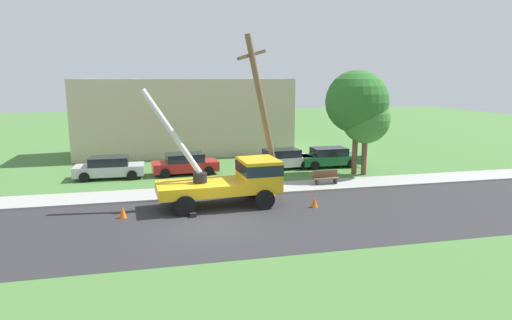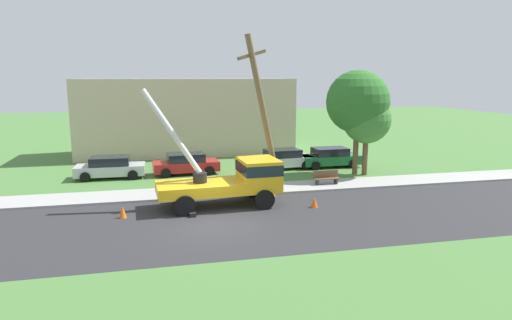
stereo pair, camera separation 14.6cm
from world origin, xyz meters
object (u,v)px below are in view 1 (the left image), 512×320
object	(u,v)px
utility_truck	(234,178)
roadside_tree_far	(357,102)
traffic_cone_curbside	(272,192)
park_bench	(326,178)
traffic_cone_behind	(123,212)
parked_sedan_silver	(109,167)
parked_sedan_white	(282,159)
roadside_tree_near	(366,120)
traffic_cone_ahead	(314,202)
leaning_utility_pole	(264,115)
parked_sedan_red	(185,164)
parked_sedan_green	(329,157)

from	to	relation	value
utility_truck	roadside_tree_far	xyz separation A→B (m)	(9.31, 5.46, 3.49)
traffic_cone_curbside	park_bench	bearing A→B (deg)	24.49
traffic_cone_behind	park_bench	world-z (taller)	park_bench
traffic_cone_behind	park_bench	bearing A→B (deg)	18.32
traffic_cone_behind	parked_sedan_silver	size ratio (longest dim) A/B	0.13
traffic_cone_curbside	parked_sedan_white	world-z (taller)	parked_sedan_white
traffic_cone_behind	parked_sedan_white	world-z (taller)	parked_sedan_white
traffic_cone_behind	utility_truck	bearing A→B (deg)	10.42
roadside_tree_near	traffic_cone_ahead	bearing A→B (deg)	-132.52
leaning_utility_pole	parked_sedan_red	size ratio (longest dim) A/B	1.95
utility_truck	traffic_cone_curbside	xyz separation A→B (m)	(2.31, 1.10, -1.13)
traffic_cone_behind	parked_sedan_silver	world-z (taller)	parked_sedan_silver
utility_truck	parked_sedan_red	size ratio (longest dim) A/B	1.53
parked_sedan_red	roadside_tree_near	xyz separation A→B (m)	(11.78, -2.99, 3.03)
utility_truck	traffic_cone_behind	xyz separation A→B (m)	(-5.53, -1.02, -1.13)
parked_sedan_green	utility_truck	bearing A→B (deg)	-136.18
roadside_tree_far	parked_sedan_green	bearing A→B (deg)	103.73
parked_sedan_green	roadside_tree_far	world-z (taller)	roadside_tree_far
utility_truck	parked_sedan_red	xyz separation A→B (m)	(-1.92, 8.13, -0.70)
parked_sedan_red	parked_sedan_silver	bearing A→B (deg)	-178.00
traffic_cone_behind	roadside_tree_near	bearing A→B (deg)	21.78
parked_sedan_silver	parked_sedan_white	size ratio (longest dim) A/B	0.98
traffic_cone_behind	parked_sedan_red	xyz separation A→B (m)	(3.61, 9.14, 0.43)
parked_sedan_white	roadside_tree_near	bearing A→B (deg)	-33.83
parked_sedan_green	roadside_tree_near	distance (m)	4.54
traffic_cone_ahead	parked_sedan_green	size ratio (longest dim) A/B	0.13
utility_truck	traffic_cone_curbside	bearing A→B (deg)	25.33
leaning_utility_pole	utility_truck	bearing A→B (deg)	-143.66
traffic_cone_behind	roadside_tree_near	size ratio (longest dim) A/B	0.10
roadside_tree_far	traffic_cone_curbside	bearing A→B (deg)	-148.07
parked_sedan_white	roadside_tree_near	xyz separation A→B (m)	(4.84, -3.25, 3.03)
traffic_cone_ahead	parked_sedan_green	world-z (taller)	parked_sedan_green
parked_sedan_white	roadside_tree_far	distance (m)	6.67
traffic_cone_curbside	parked_sedan_green	size ratio (longest dim) A/B	0.13
parked_sedan_silver	parked_sedan_white	world-z (taller)	same
traffic_cone_curbside	park_bench	size ratio (longest dim) A/B	0.35
traffic_cone_curbside	parked_sedan_green	distance (m)	9.56
utility_truck	parked_sedan_green	world-z (taller)	utility_truck
traffic_cone_ahead	roadside_tree_far	size ratio (longest dim) A/B	0.08
traffic_cone_ahead	parked_sedan_white	size ratio (longest dim) A/B	0.12
utility_truck	traffic_cone_ahead	distance (m)	4.26
parked_sedan_silver	roadside_tree_near	size ratio (longest dim) A/B	0.82
parked_sedan_green	traffic_cone_behind	bearing A→B (deg)	-146.71
parked_sedan_silver	roadside_tree_near	xyz separation A→B (m)	(16.71, -2.82, 3.03)
traffic_cone_ahead	park_bench	xyz separation A→B (m)	(2.33, 4.26, 0.18)
parked_sedan_white	roadside_tree_far	world-z (taller)	roadside_tree_far
traffic_cone_curbside	roadside_tree_near	xyz separation A→B (m)	(7.54, 4.04, 3.46)
traffic_cone_ahead	traffic_cone_behind	bearing A→B (deg)	177.66
leaning_utility_pole	park_bench	world-z (taller)	leaning_utility_pole
parked_sedan_red	park_bench	size ratio (longest dim) A/B	2.82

